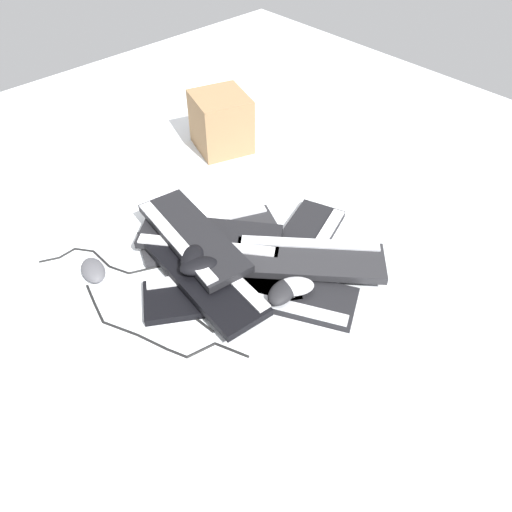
{
  "coord_description": "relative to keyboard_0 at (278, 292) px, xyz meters",
  "views": [
    {
      "loc": [
        0.84,
        -0.72,
        1.08
      ],
      "look_at": [
        0.06,
        0.01,
        0.04
      ],
      "focal_mm": 35.0,
      "sensor_mm": 36.0,
      "label": 1
    }
  ],
  "objects": [
    {
      "name": "keyboard_2",
      "position": [
        -0.33,
        0.01,
        0.0
      ],
      "size": [
        0.31,
        0.46,
        0.03
      ],
      "color": "#232326",
      "rests_on": "ground"
    },
    {
      "name": "keyboard_7",
      "position": [
        -0.3,
        -0.07,
        0.06
      ],
      "size": [
        0.46,
        0.21,
        0.03
      ],
      "color": "black",
      "rests_on": "keyboard_4"
    },
    {
      "name": "keyboard_0",
      "position": [
        0.0,
        0.0,
        0.0
      ],
      "size": [
        0.46,
        0.35,
        0.03
      ],
      "color": "black",
      "rests_on": "ground"
    },
    {
      "name": "mouse_3",
      "position": [
        -0.22,
        -0.13,
        0.07
      ],
      "size": [
        0.12,
        0.13,
        0.04
      ],
      "primitive_type": "ellipsoid",
      "rotation": [
        0.0,
        0.0,
        5.44
      ],
      "color": "black",
      "rests_on": "keyboard_6"
    },
    {
      "name": "mouse_1",
      "position": [
        0.04,
        0.02,
        0.04
      ],
      "size": [
        0.12,
        0.13,
        0.04
      ],
      "primitive_type": "ellipsoid",
      "rotation": [
        0.0,
        0.0,
        0.95
      ],
      "color": "#B7B7BC",
      "rests_on": "keyboard_0"
    },
    {
      "name": "keyboard_3",
      "position": [
        -0.11,
        -0.12,
        0.0
      ],
      "size": [
        0.36,
        0.45,
        0.03
      ],
      "color": "black",
      "rests_on": "ground"
    },
    {
      "name": "mouse_2",
      "position": [
        -0.18,
        -0.14,
        0.07
      ],
      "size": [
        0.11,
        0.13,
        0.04
      ],
      "primitive_type": "ellipsoid",
      "rotation": [
        0.0,
        0.0,
        4.25
      ],
      "color": "black",
      "rests_on": "keyboard_6"
    },
    {
      "name": "cable_0",
      "position": [
        -0.35,
        -0.25,
        -0.01
      ],
      "size": [
        0.58,
        0.29,
        0.01
      ],
      "color": "black",
      "rests_on": "ground"
    },
    {
      "name": "keyboard_6",
      "position": [
        -0.17,
        -0.13,
        0.03
      ],
      "size": [
        0.45,
        0.19,
        0.03
      ],
      "color": "black",
      "rests_on": "keyboard_3"
    },
    {
      "name": "mouse_0",
      "position": [
        -0.43,
        -0.35,
        0.01
      ],
      "size": [
        0.12,
        0.09,
        0.04
      ],
      "primitive_type": "ellipsoid",
      "rotation": [
        0.0,
        0.0,
        2.92
      ],
      "color": "#4C4C51",
      "rests_on": "ground"
    },
    {
      "name": "keyboard_4",
      "position": [
        -0.29,
        -0.01,
        0.03
      ],
      "size": [
        0.44,
        0.39,
        0.03
      ],
      "color": "black",
      "rests_on": "keyboard_2"
    },
    {
      "name": "keyboard_5",
      "position": [
        -0.01,
        0.14,
        0.03
      ],
      "size": [
        0.42,
        0.41,
        0.03
      ],
      "color": "#232326",
      "rests_on": "keyboard_1"
    },
    {
      "name": "keyboard_1",
      "position": [
        -0.09,
        0.18,
        0.0
      ],
      "size": [
        0.29,
        0.46,
        0.03
      ],
      "color": "black",
      "rests_on": "ground"
    },
    {
      "name": "ground_plane",
      "position": [
        -0.19,
        0.03,
        -0.01
      ],
      "size": [
        3.2,
        3.2,
        0.0
      ],
      "primitive_type": "plane",
      "color": "silver"
    },
    {
      "name": "cardboard_box",
      "position": [
        -0.72,
        0.4,
        0.1
      ],
      "size": [
        0.26,
        0.25,
        0.22
      ],
      "primitive_type": "cube",
      "rotation": [
        0.0,
        0.0,
        5.97
      ],
      "color": "olive",
      "rests_on": "ground"
    },
    {
      "name": "mouse_4",
      "position": [
        0.03,
        -0.01,
        0.04
      ],
      "size": [
        0.09,
        0.12,
        0.04
      ],
      "primitive_type": "ellipsoid",
      "rotation": [
        0.0,
        0.0,
        4.93
      ],
      "color": "black",
      "rests_on": "keyboard_0"
    },
    {
      "name": "cable_1",
      "position": [
        -0.14,
        -0.34,
        -0.01
      ],
      "size": [
        0.51,
        0.22,
        0.01
      ],
      "color": "black",
      "rests_on": "ground"
    }
  ]
}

